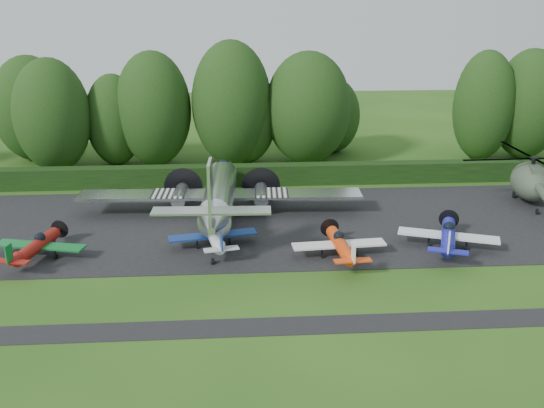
{
  "coord_description": "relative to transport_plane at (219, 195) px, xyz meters",
  "views": [
    {
      "loc": [
        -2.57,
        -36.05,
        17.94
      ],
      "look_at": [
        0.34,
        7.94,
        2.5
      ],
      "focal_mm": 40.0,
      "sensor_mm": 36.0,
      "label": 1
    }
  ],
  "objects": [
    {
      "name": "tree_9",
      "position": [
        9.39,
        17.33,
        3.95
      ],
      "size": [
        9.3,
        9.3,
        12.2
      ],
      "color": "black",
      "rests_on": "ground"
    },
    {
      "name": "tree_10",
      "position": [
        -17.41,
        15.97,
        3.77
      ],
      "size": [
        7.82,
        7.82,
        11.84
      ],
      "color": "black",
      "rests_on": "ground"
    },
    {
      "name": "tree_4",
      "position": [
        -7.2,
        17.7,
        4.0
      ],
      "size": [
        8.02,
        8.02,
        12.3
      ],
      "color": "black",
      "rests_on": "ground"
    },
    {
      "name": "tree_6",
      "position": [
        -11.5,
        18.03,
        2.8
      ],
      "size": [
        6.05,
        6.05,
        9.9
      ],
      "color": "black",
      "rests_on": "ground"
    },
    {
      "name": "light_plane_red",
      "position": [
        -12.77,
        -7.14,
        -1.09
      ],
      "size": [
        6.56,
        6.89,
        2.52
      ],
      "rotation": [
        0.0,
        0.0,
        0.23
      ],
      "color": "maroon",
      "rests_on": "ground"
    },
    {
      "name": "apron",
      "position": [
        3.79,
        -1.39,
        -2.14
      ],
      "size": [
        70.0,
        18.0,
        0.01
      ],
      "primitive_type": "cube",
      "color": "black",
      "rests_on": "ground"
    },
    {
      "name": "hedgerow",
      "position": [
        3.79,
        9.61,
        -2.14
      ],
      "size": [
        90.0,
        1.6,
        2.0
      ],
      "primitive_type": "cube",
      "color": "black",
      "rests_on": "ground"
    },
    {
      "name": "taxiway_verge",
      "position": [
        3.79,
        -17.39,
        -2.14
      ],
      "size": [
        70.0,
        2.0,
        0.0
      ],
      "primitive_type": "cube",
      "color": "black",
      "rests_on": "ground"
    },
    {
      "name": "helicopter",
      "position": [
        27.8,
        2.67,
        0.1
      ],
      "size": [
        12.92,
        15.12,
        4.16
      ],
      "rotation": [
        0.0,
        0.0,
        0.24
      ],
      "color": "#3A4737",
      "rests_on": "ground"
    },
    {
      "name": "tree_2",
      "position": [
        12.9,
        21.91,
        2.21
      ],
      "size": [
        6.32,
        6.32,
        8.73
      ],
      "color": "black",
      "rests_on": "ground"
    },
    {
      "name": "transport_plane",
      "position": [
        0.0,
        0.0,
        0.0
      ],
      "size": [
        23.93,
        18.35,
        7.67
      ],
      "rotation": [
        0.0,
        0.0,
        0.04
      ],
      "color": "silver",
      "rests_on": "ground"
    },
    {
      "name": "light_plane_orange",
      "position": [
        8.67,
        -8.41,
        -1.07
      ],
      "size": [
        6.7,
        7.05,
        2.58
      ],
      "rotation": [
        0.0,
        0.0,
        -0.08
      ],
      "color": "#ED420D",
      "rests_on": "ground"
    },
    {
      "name": "light_plane_white",
      "position": [
        -0.34,
        -5.99,
        -1.09
      ],
      "size": [
        6.53,
        6.87,
        2.51
      ],
      "rotation": [
        0.0,
        0.0,
        -0.19
      ],
      "color": "white",
      "rests_on": "ground"
    },
    {
      "name": "tree_8",
      "position": [
        2.57,
        17.87,
        3.17
      ],
      "size": [
        7.03,
        7.03,
        10.64
      ],
      "color": "black",
      "rests_on": "ground"
    },
    {
      "name": "ground",
      "position": [
        3.79,
        -11.39,
        -2.14
      ],
      "size": [
        160.0,
        160.0,
        0.0
      ],
      "primitive_type": "plane",
      "color": "#254B15",
      "rests_on": "ground"
    },
    {
      "name": "tree_11",
      "position": [
        1.16,
        17.33,
        4.55
      ],
      "size": [
        8.53,
        8.53,
        13.4
      ],
      "color": "black",
      "rests_on": "ground"
    },
    {
      "name": "light_plane_blue",
      "position": [
        16.75,
        -7.47,
        -0.98
      ],
      "size": [
        7.24,
        7.61,
        2.78
      ],
      "rotation": [
        0.0,
        0.0,
        0.35
      ],
      "color": "#1B1BA7",
      "rests_on": "ground"
    },
    {
      "name": "tree_3",
      "position": [
        -20.93,
        20.71,
        3.67
      ],
      "size": [
        8.39,
        8.39,
        11.64
      ],
      "color": "black",
      "rests_on": "ground"
    },
    {
      "name": "tree_7",
      "position": [
        34.25,
        17.98,
        3.98
      ],
      "size": [
        7.73,
        7.73,
        12.27
      ],
      "color": "black",
      "rests_on": "ground"
    },
    {
      "name": "tree_5",
      "position": [
        28.97,
        17.53,
        3.94
      ],
      "size": [
        6.66,
        6.66,
        12.18
      ],
      "color": "black",
      "rests_on": "ground"
    }
  ]
}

